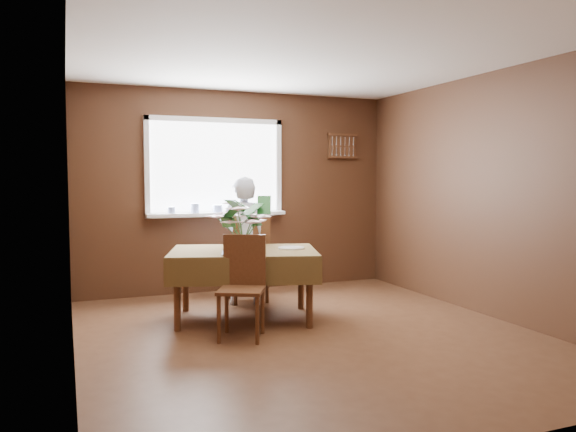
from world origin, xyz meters
name	(u,v)px	position (x,y,z in m)	size (l,w,h in m)	color
floor	(310,335)	(0.00, 0.00, 0.00)	(4.50, 4.50, 0.00)	#492A19
ceiling	(311,55)	(0.00, 0.00, 2.50)	(4.50, 4.50, 0.00)	white
wall_back	(238,191)	(0.00, 2.25, 1.25)	(4.00, 4.00, 0.00)	brown
wall_front	(487,213)	(0.00, -2.25, 1.25)	(4.00, 4.00, 0.00)	brown
wall_left	(70,201)	(-2.00, 0.00, 1.25)	(4.50, 4.50, 0.00)	brown
wall_right	(489,195)	(2.00, 0.00, 1.25)	(4.50, 4.50, 0.00)	brown
window_assembly	(217,183)	(-0.29, 2.20, 1.35)	(1.72, 0.20, 1.22)	white
spoon_rack	(342,146)	(1.45, 2.22, 1.85)	(0.44, 0.05, 0.33)	#56311B
dining_table	(244,258)	(-0.39, 0.78, 0.62)	(1.68, 1.37, 0.71)	#56311B
chair_far	(249,255)	(-0.10, 1.49, 0.54)	(0.45, 0.45, 1.00)	#56311B
chair_near	(243,281)	(-0.57, 0.21, 0.50)	(0.52, 0.52, 0.91)	#56311B
seated_woman	(243,241)	(-0.19, 1.42, 0.72)	(0.53, 0.35, 1.44)	white
flower_bouquet	(243,220)	(-0.44, 0.63, 1.02)	(0.56, 0.56, 0.48)	white
side_plate	(291,248)	(0.10, 0.71, 0.71)	(0.27, 0.27, 0.01)	white
table_knife	(255,252)	(-0.35, 0.54, 0.71)	(0.02, 0.20, 0.00)	silver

